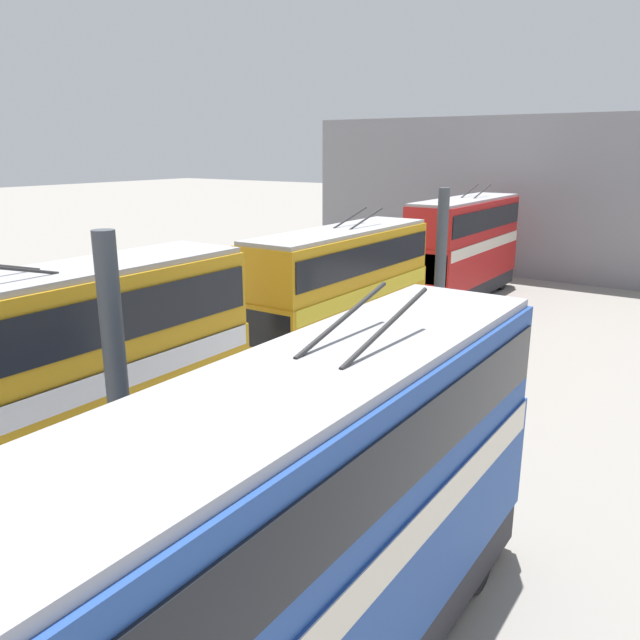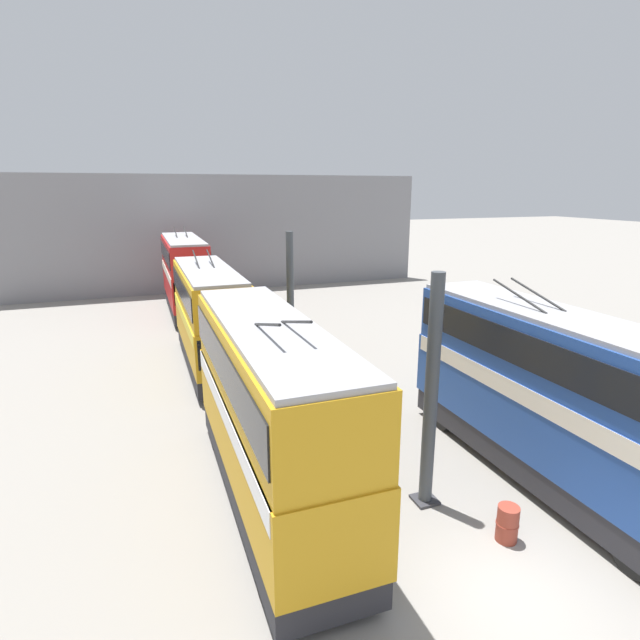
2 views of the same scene
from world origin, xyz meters
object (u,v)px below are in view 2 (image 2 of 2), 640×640
bus_left_near (552,388)px  bus_right_far (185,271)px  bus_right_near (270,403)px  bus_right_mid (209,312)px  person_aisle_midway (326,363)px  oil_drum (507,524)px  person_by_right_row (325,448)px

bus_left_near → bus_right_far: 26.58m
bus_right_near → bus_right_mid: (11.60, 0.00, -0.16)m
bus_right_near → bus_left_near: bearing=-102.0°
bus_right_near → person_aisle_midway: bearing=-30.1°
bus_right_far → person_aisle_midway: size_ratio=5.87×
bus_right_mid → oil_drum: (-15.27, -5.08, -2.33)m
bus_left_near → person_aisle_midway: bearing=19.4°
person_by_right_row → person_aisle_midway: bearing=-48.6°
oil_drum → person_by_right_row: bearing=36.6°
bus_right_near → bus_right_mid: size_ratio=1.05×
bus_right_near → person_by_right_row: size_ratio=5.78×
bus_right_near → person_aisle_midway: size_ratio=5.95×
bus_left_near → person_by_right_row: bus_left_near is taller
bus_right_near → bus_right_far: bus_right_far is taller
bus_right_near → person_aisle_midway: bus_right_near is taller
bus_right_mid → person_aisle_midway: 6.18m
person_by_right_row → person_aisle_midway: 7.82m
bus_left_near → bus_right_near: size_ratio=1.08×
bus_right_near → person_by_right_row: 2.85m
bus_right_near → bus_right_far: bearing=0.0°
bus_right_far → person_by_right_row: (-22.95, -1.85, -2.10)m
bus_left_near → oil_drum: (-1.96, 2.96, -2.46)m
bus_right_far → oil_drum: (-27.30, -5.08, -2.53)m
bus_left_near → person_aisle_midway: bus_left_near is taller
person_by_right_row → oil_drum: (-4.35, -3.23, -0.43)m
bus_right_mid → person_by_right_row: size_ratio=5.48×
bus_left_near → bus_right_far: bus_right_far is taller
oil_drum → bus_right_far: bearing=10.5°
bus_right_near → oil_drum: (-3.67, -5.08, -2.49)m
person_by_right_row → oil_drum: person_by_right_row is taller
bus_left_near → bus_right_near: (1.71, 8.04, 0.03)m
bus_right_near → bus_right_mid: 11.60m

